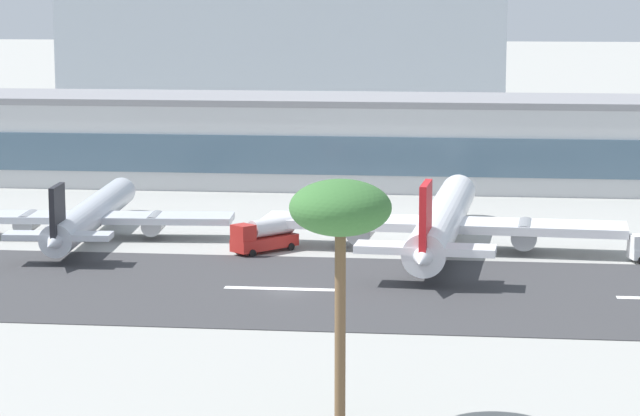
{
  "coord_description": "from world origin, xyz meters",
  "views": [
    {
      "loc": [
        18.75,
        -131.79,
        30.26
      ],
      "look_at": [
        0.57,
        24.77,
        4.72
      ],
      "focal_mm": 75.22,
      "sensor_mm": 36.0,
      "label": 1
    }
  ],
  "objects_px": {
    "distant_hotel_block": "(283,16)",
    "airliner_black_tail_gate_0": "(89,216)",
    "airliner_red_tail_gate_1": "(442,223)",
    "service_fuel_truck_1": "(264,235)",
    "terminal_building": "(301,140)",
    "palm_tree_1": "(340,213)"
  },
  "relations": [
    {
      "from": "airliner_red_tail_gate_1",
      "to": "palm_tree_1",
      "type": "relative_size",
      "value": 2.98
    },
    {
      "from": "terminal_building",
      "to": "airliner_black_tail_gate_0",
      "type": "height_order",
      "value": "terminal_building"
    },
    {
      "from": "distant_hotel_block",
      "to": "palm_tree_1",
      "type": "bearing_deg",
      "value": -80.96
    },
    {
      "from": "distant_hotel_block",
      "to": "service_fuel_truck_1",
      "type": "distance_m",
      "value": 201.96
    },
    {
      "from": "distant_hotel_block",
      "to": "airliner_black_tail_gate_0",
      "type": "distance_m",
      "value": 194.45
    },
    {
      "from": "service_fuel_truck_1",
      "to": "airliner_black_tail_gate_0",
      "type": "bearing_deg",
      "value": -63.54
    },
    {
      "from": "airliner_red_tail_gate_1",
      "to": "service_fuel_truck_1",
      "type": "relative_size",
      "value": 6.41
    },
    {
      "from": "airliner_black_tail_gate_0",
      "to": "service_fuel_truck_1",
      "type": "bearing_deg",
      "value": -108.08
    },
    {
      "from": "terminal_building",
      "to": "distant_hotel_block",
      "type": "relative_size",
      "value": 1.54
    },
    {
      "from": "airliner_black_tail_gate_0",
      "to": "airliner_red_tail_gate_1",
      "type": "bearing_deg",
      "value": -98.12
    },
    {
      "from": "terminal_building",
      "to": "distant_hotel_block",
      "type": "height_order",
      "value": "distant_hotel_block"
    },
    {
      "from": "terminal_building",
      "to": "palm_tree_1",
      "type": "height_order",
      "value": "palm_tree_1"
    },
    {
      "from": "terminal_building",
      "to": "airliner_black_tail_gate_0",
      "type": "bearing_deg",
      "value": -110.95
    },
    {
      "from": "distant_hotel_block",
      "to": "airliner_red_tail_gate_1",
      "type": "height_order",
      "value": "distant_hotel_block"
    },
    {
      "from": "airliner_black_tail_gate_0",
      "to": "airliner_red_tail_gate_1",
      "type": "xyz_separation_m",
      "value": [
        43.39,
        -3.22,
        0.59
      ]
    },
    {
      "from": "terminal_building",
      "to": "palm_tree_1",
      "type": "bearing_deg",
      "value": -81.29
    },
    {
      "from": "airliner_red_tail_gate_1",
      "to": "palm_tree_1",
      "type": "distance_m",
      "value": 65.73
    },
    {
      "from": "distant_hotel_block",
      "to": "airliner_black_tail_gate_0",
      "type": "height_order",
      "value": "distant_hotel_block"
    },
    {
      "from": "terminal_building",
      "to": "distant_hotel_block",
      "type": "distance_m",
      "value": 144.77
    },
    {
      "from": "airliner_red_tail_gate_1",
      "to": "service_fuel_truck_1",
      "type": "xyz_separation_m",
      "value": [
        -20.63,
        -2.54,
        -1.44
      ]
    },
    {
      "from": "service_fuel_truck_1",
      "to": "palm_tree_1",
      "type": "height_order",
      "value": "palm_tree_1"
    },
    {
      "from": "palm_tree_1",
      "to": "service_fuel_truck_1",
      "type": "bearing_deg",
      "value": 103.76
    }
  ]
}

